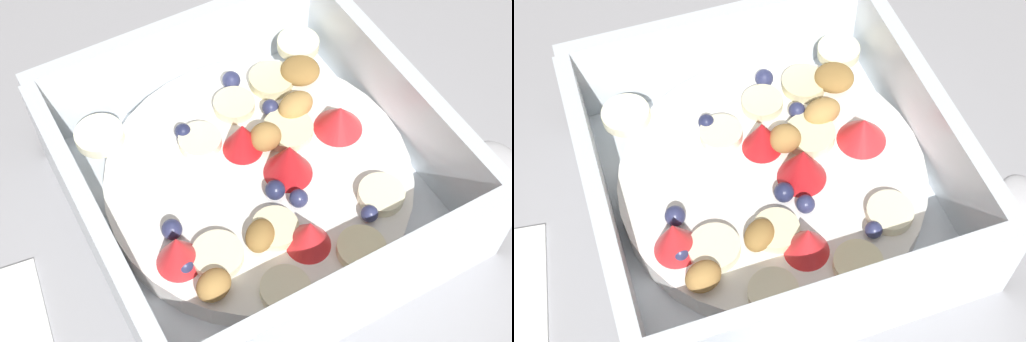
# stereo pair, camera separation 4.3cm
# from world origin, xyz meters

# --- Properties ---
(ground_plane) EXTENTS (2.40, 2.40, 0.00)m
(ground_plane) POSITION_xyz_m (0.00, 0.00, 0.00)
(ground_plane) COLOR #9E9EA3
(fruit_bowl) EXTENTS (0.21, 0.21, 0.07)m
(fruit_bowl) POSITION_xyz_m (0.00, -0.01, 0.02)
(fruit_bowl) COLOR white
(fruit_bowl) RESTS_ON ground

